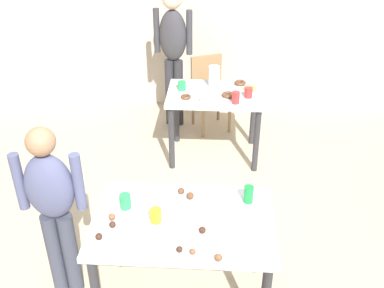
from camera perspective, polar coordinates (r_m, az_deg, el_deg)
name	(u,v)px	position (r m, az deg, el deg)	size (l,w,h in m)	color
ground_plane	(180,282)	(3.54, -1.50, -17.29)	(6.40, 6.40, 0.00)	tan
wall_back	(201,6)	(5.72, 1.12, 17.21)	(6.40, 0.10, 2.60)	#BCB2A3
dining_table_near	(183,232)	(2.97, -1.13, -11.19)	(1.17, 0.76, 0.75)	silver
dining_table_far	(215,103)	(4.66, 2.95, 5.21)	(0.99, 0.69, 0.75)	silver
chair_far_table	(209,88)	(5.35, 2.21, 7.15)	(0.53, 0.53, 0.87)	olive
person_girl_near	(53,202)	(3.09, -17.43, -7.15)	(0.45, 0.22, 1.36)	#383D4C
person_adult_far	(173,46)	(5.22, -2.42, 12.39)	(0.46, 0.25, 1.64)	#28282D
mixing_bowl	(149,238)	(2.72, -5.57, -11.97)	(0.17, 0.17, 0.07)	white
soda_can	(248,194)	(3.03, 7.25, -6.41)	(0.07, 0.07, 0.12)	#198438
fork_near	(219,218)	(2.91, 3.52, -9.44)	(0.17, 0.02, 0.01)	silver
cup_near_0	(156,215)	(2.87, -4.69, -9.11)	(0.08, 0.08, 0.09)	yellow
cup_near_1	(125,201)	(3.00, -8.54, -7.28)	(0.07, 0.07, 0.10)	green
cake_ball_0	(218,258)	(2.63, 3.40, -14.32)	(0.05, 0.05, 0.05)	brown
cake_ball_1	(202,230)	(2.79, 1.34, -10.97)	(0.04, 0.04, 0.04)	#3D2319
cake_ball_2	(99,237)	(2.80, -11.85, -11.54)	(0.04, 0.04, 0.04)	#3D2319
cake_ball_3	(190,196)	(3.05, -0.24, -6.65)	(0.05, 0.05, 0.05)	brown
cake_ball_4	(181,191)	(3.10, -1.39, -6.03)	(0.05, 0.05, 0.05)	brown
cake_ball_5	(112,217)	(2.93, -10.23, -9.18)	(0.05, 0.05, 0.05)	brown
cake_ball_6	(112,225)	(2.87, -10.16, -10.13)	(0.04, 0.04, 0.04)	#3D2319
cake_ball_7	(179,249)	(2.67, -1.62, -13.34)	(0.04, 0.04, 0.04)	#3D2319
cake_ball_8	(193,252)	(2.66, 0.08, -13.62)	(0.04, 0.04, 0.04)	brown
pitcher_far	(214,77)	(4.71, 2.85, 8.63)	(0.12, 0.12, 0.23)	white
cup_far_0	(221,86)	(4.65, 3.80, 7.43)	(0.08, 0.08, 0.10)	white
cup_far_1	(236,98)	(4.37, 5.63, 5.94)	(0.08, 0.08, 0.12)	red
cup_far_2	(182,86)	(4.65, -1.31, 7.47)	(0.08, 0.08, 0.09)	green
cup_far_3	(248,93)	(4.52, 7.25, 6.56)	(0.08, 0.08, 0.10)	red
donut_far_0	(228,95)	(4.53, 4.63, 6.32)	(0.13, 0.13, 0.04)	brown
donut_far_1	(186,97)	(4.48, -0.79, 6.08)	(0.11, 0.11, 0.03)	brown
donut_far_2	(250,88)	(4.71, 7.44, 7.12)	(0.13, 0.13, 0.04)	gold
donut_far_3	(204,99)	(4.43, 1.57, 5.76)	(0.10, 0.10, 0.03)	pink
donut_far_4	(179,82)	(4.81, -1.71, 7.89)	(0.11, 0.11, 0.03)	white
donut_far_5	(240,83)	(4.82, 6.19, 7.80)	(0.13, 0.13, 0.04)	brown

